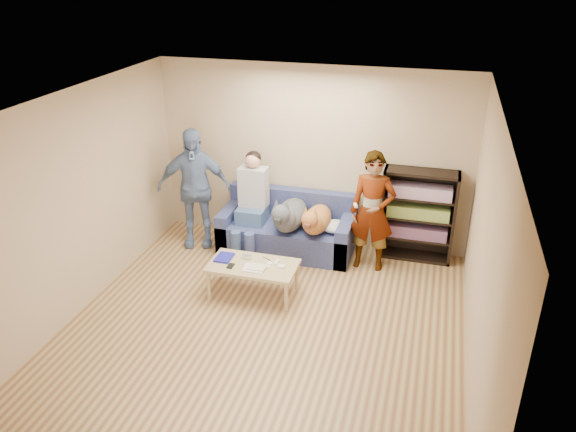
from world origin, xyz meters
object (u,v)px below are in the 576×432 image
(dog_gray, at_px, (289,215))
(person_standing_right, at_px, (372,212))
(coffee_table, at_px, (253,268))
(bookshelf, at_px, (418,213))
(sofa, at_px, (288,231))
(dog_tan, at_px, (316,220))
(camera_silver, at_px, (247,257))
(person_standing_left, at_px, (194,188))
(notebook_blue, at_px, (224,257))
(person_seated, at_px, (252,199))

(dog_gray, bearing_deg, person_standing_right, 1.42)
(coffee_table, relative_size, bookshelf, 0.85)
(sofa, height_order, coffee_table, sofa)
(dog_tan, relative_size, coffee_table, 1.04)
(sofa, bearing_deg, camera_silver, -100.33)
(person_standing_left, bearing_deg, dog_gray, -19.21)
(person_standing_right, bearing_deg, coffee_table, -140.31)
(person_standing_right, distance_m, dog_tan, 0.79)
(person_standing_right, bearing_deg, notebook_blue, -148.74)
(dog_gray, bearing_deg, bookshelf, 15.29)
(notebook_blue, distance_m, bookshelf, 2.74)
(person_seated, bearing_deg, coffee_table, -70.81)
(person_standing_right, xyz_separation_m, person_standing_left, (-2.56, -0.00, 0.06))
(person_standing_left, relative_size, dog_tan, 1.55)
(person_standing_left, xyz_separation_m, dog_gray, (1.42, -0.03, -0.24))
(camera_silver, relative_size, person_seated, 0.07)
(notebook_blue, xyz_separation_m, dog_gray, (0.57, 1.01, 0.21))
(dog_tan, bearing_deg, person_standing_left, 179.53)
(person_standing_left, relative_size, sofa, 0.93)
(dog_tan, height_order, coffee_table, dog_tan)
(person_standing_left, relative_size, coffee_table, 1.61)
(dog_gray, height_order, coffee_table, dog_gray)
(dog_tan, bearing_deg, sofa, 153.96)
(dog_tan, xyz_separation_m, bookshelf, (1.34, 0.46, 0.07))
(dog_tan, bearing_deg, bookshelf, 18.91)
(notebook_blue, bearing_deg, person_seated, 90.28)
(person_standing_left, relative_size, notebook_blue, 6.81)
(notebook_blue, bearing_deg, person_standing_right, 31.10)
(coffee_table, bearing_deg, dog_gray, 80.69)
(camera_silver, xyz_separation_m, coffee_table, (0.12, -0.12, -0.07))
(coffee_table, distance_m, bookshelf, 2.45)
(notebook_blue, bearing_deg, sofa, 68.32)
(camera_silver, xyz_separation_m, person_seated, (-0.29, 1.05, 0.33))
(dog_tan, height_order, bookshelf, bookshelf)
(sofa, xyz_separation_m, bookshelf, (1.80, 0.23, 0.40))
(person_seated, distance_m, dog_gray, 0.60)
(camera_silver, height_order, bookshelf, bookshelf)
(notebook_blue, relative_size, bookshelf, 0.20)
(dog_gray, height_order, bookshelf, bookshelf)
(coffee_table, bearing_deg, person_standing_right, 39.53)
(notebook_blue, relative_size, dog_tan, 0.23)
(sofa, bearing_deg, notebook_blue, -111.68)
(sofa, relative_size, dog_tan, 1.66)
(camera_silver, bearing_deg, bookshelf, 34.92)
(sofa, distance_m, dog_gray, 0.44)
(person_seated, xyz_separation_m, dog_tan, (0.96, -0.10, -0.16))
(camera_silver, height_order, person_seated, person_seated)
(dog_gray, height_order, dog_tan, dog_gray)
(person_standing_left, bearing_deg, person_standing_right, -18.10)
(dog_gray, bearing_deg, person_seated, 169.24)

